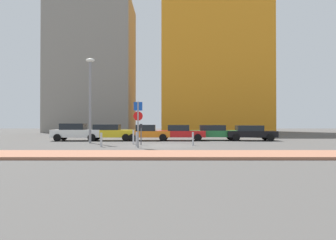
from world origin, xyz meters
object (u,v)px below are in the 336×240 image
object	(u,v)px
parked_car_yellow	(111,132)
parked_car_green	(215,132)
parking_meter	(142,131)
traffic_bollard_mid	(194,139)
traffic_bollard_near	(134,137)
parked_car_orange	(148,133)
street_lamp	(91,93)
traffic_bollard_far	(102,140)
traffic_bollard_edge	(137,139)
parked_car_red	(181,133)
parking_sign_post	(139,119)
parked_car_white	(77,132)
parked_car_black	(251,132)

from	to	relation	value
parked_car_yellow	parked_car_green	size ratio (longest dim) A/B	0.93
parking_meter	traffic_bollard_mid	xyz separation A→B (m)	(3.72, -0.35, -0.51)
traffic_bollard_near	parked_car_orange	bearing A→B (deg)	80.86
street_lamp	traffic_bollard_near	distance (m)	5.14
parked_car_orange	street_lamp	bearing A→B (deg)	-143.27
traffic_bollard_near	traffic_bollard_far	bearing A→B (deg)	-130.86
traffic_bollard_near	traffic_bollard_mid	xyz separation A→B (m)	(4.36, -1.06, -0.07)
street_lamp	traffic_bollard_edge	xyz separation A→B (m)	(4.03, -3.11, -3.48)
parked_car_red	parking_sign_post	distance (m)	8.30
parked_car_orange	parking_meter	size ratio (longest dim) A/B	2.59
parked_car_white	parking_sign_post	world-z (taller)	parking_sign_post
parking_meter	street_lamp	bearing A→B (deg)	154.62
parked_car_green	parked_car_black	size ratio (longest dim) A/B	1.04
parked_car_white	traffic_bollard_edge	xyz separation A→B (m)	(6.10, -6.17, -0.30)
parked_car_black	street_lamp	xyz separation A→B (m)	(-13.65, -3.22, 3.25)
parked_car_black	street_lamp	world-z (taller)	street_lamp
parking_sign_post	traffic_bollard_edge	world-z (taller)	parking_sign_post
parked_car_white	traffic_bollard_near	size ratio (longest dim) A/B	3.98
traffic_bollard_edge	parked_car_green	bearing A→B (deg)	47.04
traffic_bollard_mid	traffic_bollard_far	bearing A→B (deg)	-169.77
traffic_bollard_far	parked_car_red	bearing A→B (deg)	50.44
parked_car_orange	parking_sign_post	bearing A→B (deg)	-90.46
parked_car_white	traffic_bollard_edge	distance (m)	8.68
traffic_bollard_mid	parking_sign_post	bearing A→B (deg)	-151.55
parking_sign_post	traffic_bollard_mid	bearing A→B (deg)	28.45
parked_car_green	traffic_bollard_near	distance (m)	8.50
parked_car_black	parking_sign_post	xyz separation A→B (m)	(-9.39, -7.58, 1.14)
parking_sign_post	street_lamp	bearing A→B (deg)	134.33
parking_meter	parked_car_orange	bearing A→B (deg)	89.04
traffic_bollard_far	traffic_bollard_edge	size ratio (longest dim) A/B	0.96
parked_car_yellow	traffic_bollard_edge	size ratio (longest dim) A/B	4.36
parked_car_orange	street_lamp	size ratio (longest dim) A/B	0.59
parked_car_yellow	parked_car_green	xyz separation A→B (m)	(9.49, 0.59, -0.03)
parked_car_black	parking_sign_post	bearing A→B (deg)	-141.09
parking_meter	street_lamp	world-z (taller)	street_lamp
parked_car_red	traffic_bollard_far	world-z (taller)	parked_car_red
parked_car_green	traffic_bollard_far	bearing A→B (deg)	-140.26
parked_car_yellow	street_lamp	xyz separation A→B (m)	(-0.93, -3.17, 3.21)
parked_car_orange	parked_car_green	xyz separation A→B (m)	(6.10, 0.54, 0.01)
parked_car_yellow	parked_car_orange	distance (m)	3.39
parked_car_red	parked_car_black	bearing A→B (deg)	-0.56
parked_car_green	parked_car_black	distance (m)	3.27
parked_car_orange	parking_meter	distance (m)	5.24
parked_car_green	parking_meter	world-z (taller)	parking_meter
parked_car_white	traffic_bollard_near	bearing A→B (deg)	-37.55
street_lamp	traffic_bollard_mid	size ratio (longest dim) A/B	7.09
traffic_bollard_edge	parked_car_red	bearing A→B (deg)	62.93
parking_sign_post	street_lamp	distance (m)	6.45
parked_car_white	traffic_bollard_mid	bearing A→B (deg)	-28.40
street_lamp	traffic_bollard_near	size ratio (longest dim) A/B	6.13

